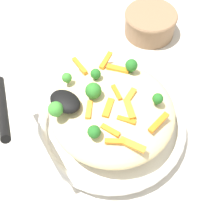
% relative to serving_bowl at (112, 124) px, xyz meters
% --- Properties ---
extents(ground_plane, '(2.40, 2.40, 0.00)m').
position_rel_serving_bowl_xyz_m(ground_plane, '(0.00, 0.00, -0.02)').
color(ground_plane, beige).
extents(serving_bowl, '(0.28, 0.28, 0.04)m').
position_rel_serving_bowl_xyz_m(serving_bowl, '(0.00, 0.00, 0.00)').
color(serving_bowl, white).
rests_on(serving_bowl, ground_plane).
extents(pasta_mound, '(0.23, 0.22, 0.08)m').
position_rel_serving_bowl_xyz_m(pasta_mound, '(0.00, 0.00, 0.05)').
color(pasta_mound, beige).
rests_on(pasta_mound, serving_bowl).
extents(carrot_piece_0, '(0.03, 0.02, 0.01)m').
position_rel_serving_bowl_xyz_m(carrot_piece_0, '(0.00, 0.01, 0.09)').
color(carrot_piece_0, orange).
rests_on(carrot_piece_0, pasta_mound).
extents(carrot_piece_1, '(0.02, 0.03, 0.01)m').
position_rel_serving_bowl_xyz_m(carrot_piece_1, '(-0.02, -0.04, 0.08)').
color(carrot_piece_1, orange).
rests_on(carrot_piece_1, pasta_mound).
extents(carrot_piece_2, '(0.03, 0.02, 0.01)m').
position_rel_serving_bowl_xyz_m(carrot_piece_2, '(-0.07, -0.05, 0.08)').
color(carrot_piece_2, orange).
rests_on(carrot_piece_2, pasta_mound).
extents(carrot_piece_3, '(0.02, 0.04, 0.01)m').
position_rel_serving_bowl_xyz_m(carrot_piece_3, '(-0.06, 0.07, 0.08)').
color(carrot_piece_3, orange).
rests_on(carrot_piece_3, pasta_mound).
extents(carrot_piece_4, '(0.02, 0.04, 0.01)m').
position_rel_serving_bowl_xyz_m(carrot_piece_4, '(0.01, -0.02, 0.09)').
color(carrot_piece_4, orange).
rests_on(carrot_piece_4, pasta_mound).
extents(carrot_piece_5, '(0.01, 0.04, 0.01)m').
position_rel_serving_bowl_xyz_m(carrot_piece_5, '(0.09, 0.01, 0.08)').
color(carrot_piece_5, orange).
rests_on(carrot_piece_5, pasta_mound).
extents(carrot_piece_6, '(0.03, 0.01, 0.01)m').
position_rel_serving_bowl_xyz_m(carrot_piece_6, '(0.03, -0.05, 0.08)').
color(carrot_piece_6, orange).
rests_on(carrot_piece_6, pasta_mound).
extents(carrot_piece_7, '(0.04, 0.02, 0.01)m').
position_rel_serving_bowl_xyz_m(carrot_piece_7, '(-0.09, 0.03, 0.08)').
color(carrot_piece_7, orange).
rests_on(carrot_piece_7, pasta_mound).
extents(carrot_piece_8, '(0.04, 0.03, 0.01)m').
position_rel_serving_bowl_xyz_m(carrot_piece_8, '(0.04, 0.00, 0.09)').
color(carrot_piece_8, orange).
rests_on(carrot_piece_8, pasta_mound).
extents(carrot_piece_9, '(0.01, 0.03, 0.01)m').
position_rel_serving_bowl_xyz_m(carrot_piece_9, '(0.02, 0.02, 0.09)').
color(carrot_piece_9, orange).
rests_on(carrot_piece_9, pasta_mound).
extents(carrot_piece_10, '(0.03, 0.02, 0.01)m').
position_rel_serving_bowl_xyz_m(carrot_piece_10, '(0.05, -0.06, 0.08)').
color(carrot_piece_10, orange).
rests_on(carrot_piece_10, pasta_mound).
extents(carrot_piece_11, '(0.04, 0.02, 0.01)m').
position_rel_serving_bowl_xyz_m(carrot_piece_11, '(-0.03, 0.06, 0.08)').
color(carrot_piece_11, orange).
rests_on(carrot_piece_11, pasta_mound).
extents(carrot_piece_12, '(0.03, 0.02, 0.01)m').
position_rel_serving_bowl_xyz_m(carrot_piece_12, '(0.04, -0.02, 0.08)').
color(carrot_piece_12, orange).
rests_on(carrot_piece_12, pasta_mound).
extents(carrot_piece_13, '(0.04, 0.02, 0.01)m').
position_rel_serving_bowl_xyz_m(carrot_piece_13, '(0.07, -0.05, 0.08)').
color(carrot_piece_13, orange).
rests_on(carrot_piece_13, pasta_mound).
extents(broccoli_floret_0, '(0.02, 0.02, 0.02)m').
position_rel_serving_bowl_xyz_m(broccoli_floret_0, '(0.06, 0.04, 0.09)').
color(broccoli_floret_0, '#205B1C').
rests_on(broccoli_floret_0, pasta_mound).
extents(broccoli_floret_1, '(0.02, 0.02, 0.02)m').
position_rel_serving_bowl_xyz_m(broccoli_floret_1, '(-0.05, 0.02, 0.09)').
color(broccoli_floret_1, '#205B1C').
rests_on(broccoli_floret_1, pasta_mound).
extents(broccoli_floret_2, '(0.03, 0.03, 0.03)m').
position_rel_serving_bowl_xyz_m(broccoli_floret_2, '(-0.03, -0.01, 0.10)').
color(broccoli_floret_2, '#296820').
rests_on(broccoli_floret_2, pasta_mound).
extents(broccoli_floret_3, '(0.02, 0.02, 0.02)m').
position_rel_serving_bowl_xyz_m(broccoli_floret_3, '(-0.09, -0.01, 0.09)').
color(broccoli_floret_3, '#377928').
rests_on(broccoli_floret_3, pasta_mound).
extents(broccoli_floret_4, '(0.02, 0.02, 0.03)m').
position_rel_serving_bowl_xyz_m(broccoli_floret_4, '(-0.01, 0.07, 0.09)').
color(broccoli_floret_4, '#205B1C').
rests_on(broccoli_floret_4, pasta_mound).
extents(broccoli_floret_5, '(0.02, 0.02, 0.02)m').
position_rel_serving_bowl_xyz_m(broccoli_floret_5, '(0.02, -0.07, 0.09)').
color(broccoli_floret_5, '#205B1C').
rests_on(broccoli_floret_5, pasta_mound).
extents(broccoli_floret_6, '(0.02, 0.02, 0.03)m').
position_rel_serving_bowl_xyz_m(broccoli_floret_6, '(-0.05, -0.08, 0.10)').
color(broccoli_floret_6, '#377928').
rests_on(broccoli_floret_6, pasta_mound).
extents(serving_spoon, '(0.16, 0.15, 0.10)m').
position_rel_serving_bowl_xyz_m(serving_spoon, '(-0.07, -0.09, 0.11)').
color(serving_spoon, black).
rests_on(serving_spoon, pasta_mound).
extents(companion_bowl, '(0.13, 0.13, 0.06)m').
position_rel_serving_bowl_xyz_m(companion_bowl, '(-0.09, 0.28, 0.01)').
color(companion_bowl, '#8C6B4C').
rests_on(companion_bowl, ground_plane).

